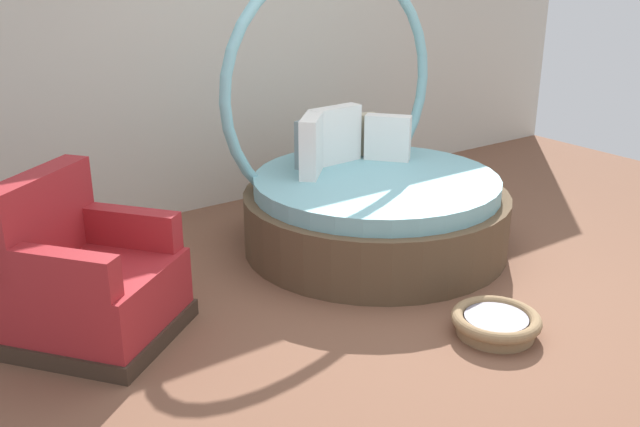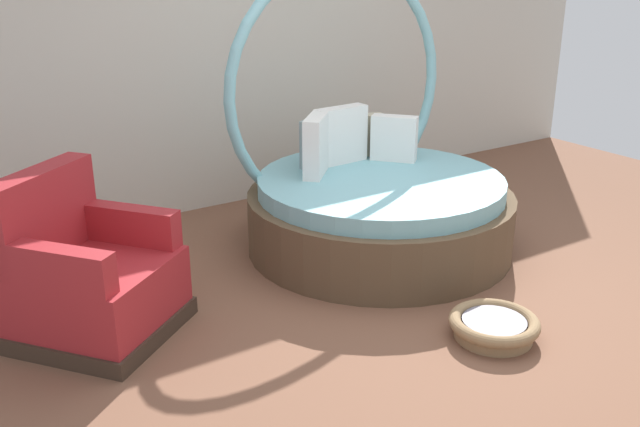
{
  "view_description": "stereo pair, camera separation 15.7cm",
  "coord_description": "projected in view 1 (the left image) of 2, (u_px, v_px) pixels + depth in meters",
  "views": [
    {
      "loc": [
        -2.85,
        -2.75,
        2.06
      ],
      "look_at": [
        -0.5,
        0.55,
        0.55
      ],
      "focal_mm": 39.72,
      "sensor_mm": 36.0,
      "label": 1
    },
    {
      "loc": [
        -2.72,
        -2.84,
        2.06
      ],
      "look_at": [
        -0.5,
        0.55,
        0.55
      ],
      "focal_mm": 39.72,
      "sensor_mm": 36.0,
      "label": 2
    }
  ],
  "objects": [
    {
      "name": "red_armchair",
      "position": [
        89.0,
        283.0,
        3.92
      ],
      "size": [
        1.12,
        1.12,
        0.94
      ],
      "color": "#38281E",
      "rests_on": "ground_plane"
    },
    {
      "name": "ground_plane",
      "position": [
        437.0,
        307.0,
        4.37
      ],
      "size": [
        8.0,
        8.0,
        0.02
      ],
      "primitive_type": "cube",
      "color": "brown"
    },
    {
      "name": "pet_basket",
      "position": [
        496.0,
        323.0,
        4.02
      ],
      "size": [
        0.51,
        0.51,
        0.13
      ],
      "color": "#8E704C",
      "rests_on": "ground_plane"
    },
    {
      "name": "back_wall",
      "position": [
        231.0,
        41.0,
        5.81
      ],
      "size": [
        8.0,
        0.12,
        2.72
      ],
      "primitive_type": "cube",
      "color": "beige",
      "rests_on": "ground_plane"
    },
    {
      "name": "round_daybed",
      "position": [
        369.0,
        194.0,
        5.18
      ],
      "size": [
        1.92,
        1.92,
        2.04
      ],
      "color": "brown",
      "rests_on": "ground_plane"
    }
  ]
}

